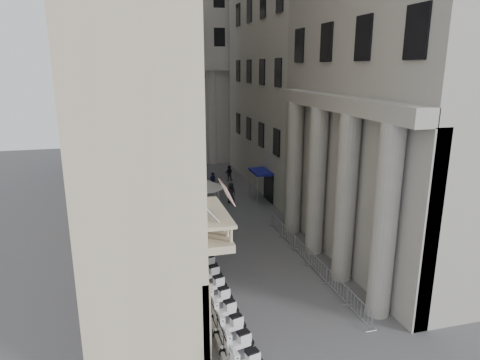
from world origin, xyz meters
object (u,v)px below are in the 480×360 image
object	(u,v)px
pedestrian_a	(213,181)
pedestrian_b	(229,173)
security_tent	(197,182)
street_lamp	(176,158)
info_kiosk	(194,205)

from	to	relation	value
pedestrian_a	pedestrian_b	xyz separation A→B (m)	(2.55, 3.36, -0.07)
security_tent	street_lamp	world-z (taller)	street_lamp
pedestrian_b	street_lamp	bearing A→B (deg)	71.95
pedestrian_b	security_tent	bearing A→B (deg)	79.67
street_lamp	pedestrian_b	distance (m)	12.08
street_lamp	security_tent	bearing A→B (deg)	4.13
security_tent	pedestrian_b	xyz separation A→B (m)	(5.04, 8.95, -1.65)
security_tent	info_kiosk	xyz separation A→B (m)	(-0.51, -1.37, -1.70)
info_kiosk	pedestrian_a	distance (m)	7.58
info_kiosk	pedestrian_a	world-z (taller)	pedestrian_a
security_tent	pedestrian_b	world-z (taller)	security_tent
info_kiosk	pedestrian_b	size ratio (longest dim) A/B	0.93
pedestrian_a	street_lamp	bearing A→B (deg)	49.83
info_kiosk	pedestrian_b	distance (m)	11.72
security_tent	info_kiosk	size ratio (longest dim) A/B	2.28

